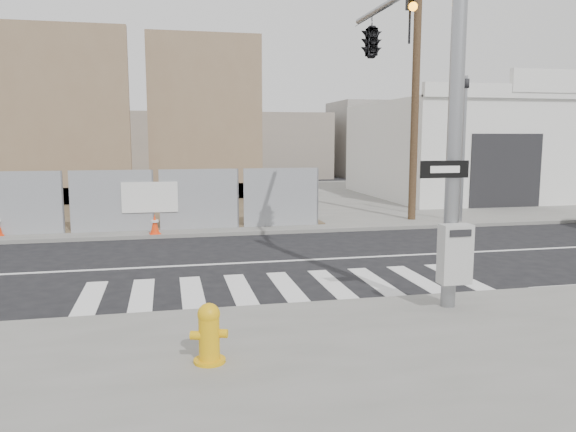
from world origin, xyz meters
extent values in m
plane|color=black|center=(0.00, 0.00, 0.00)|extent=(100.00, 100.00, 0.00)
cube|color=slate|center=(0.00, 14.00, 0.06)|extent=(50.00, 20.00, 0.12)
cylinder|color=gray|center=(2.50, -4.80, 3.62)|extent=(0.26, 0.26, 7.00)
cube|color=#B2B2AF|center=(2.45, -5.08, 1.15)|extent=(0.55, 0.30, 1.05)
cube|color=black|center=(2.25, -4.96, 2.62)|extent=(0.90, 0.03, 0.30)
cube|color=silver|center=(2.25, -4.98, 2.62)|extent=(0.55, 0.01, 0.12)
imported|color=black|center=(2.50, -2.80, 5.57)|extent=(0.16, 0.20, 1.00)
imported|color=black|center=(2.50, -0.60, 5.57)|extent=(0.53, 2.48, 1.00)
cylinder|color=gray|center=(8.00, 4.60, 2.72)|extent=(0.12, 0.12, 5.20)
imported|color=black|center=(8.00, 4.60, 5.22)|extent=(0.16, 0.20, 1.00)
cube|color=#7B624A|center=(-7.00, 13.00, 4.12)|extent=(6.00, 0.50, 8.00)
cube|color=#7B624A|center=(-7.00, 13.40, 0.52)|extent=(6.00, 1.30, 0.80)
cube|color=#7B624A|center=(-0.50, 14.00, 4.12)|extent=(5.50, 0.50, 8.00)
cube|color=#7B624A|center=(-0.50, 14.40, 0.52)|extent=(5.50, 1.30, 0.80)
cube|color=silver|center=(14.00, 13.00, 2.52)|extent=(12.00, 10.00, 4.80)
cube|color=silver|center=(14.00, 8.00, 5.12)|extent=(12.00, 0.30, 0.60)
cube|color=silver|center=(14.00, 7.95, 5.57)|extent=(4.00, 0.30, 1.00)
cube|color=black|center=(12.00, 7.98, 1.72)|extent=(3.40, 0.06, 3.20)
cylinder|color=brown|center=(6.50, 5.50, 5.12)|extent=(0.28, 0.28, 10.00)
cylinder|color=#DEA30C|center=(-1.94, -6.48, 0.14)|extent=(0.55, 0.55, 0.04)
cylinder|color=#DEA30C|center=(-1.94, -6.48, 0.45)|extent=(0.36, 0.36, 0.66)
sphere|color=#DEA30C|center=(-1.94, -6.48, 0.80)|extent=(0.31, 0.31, 0.31)
cylinder|color=#DEA30C|center=(-2.12, -6.48, 0.51)|extent=(0.18, 0.16, 0.12)
cylinder|color=#DEA30C|center=(-1.77, -6.48, 0.51)|extent=(0.18, 0.16, 0.12)
cube|color=#F6380C|center=(-2.85, 4.22, 0.13)|extent=(0.38, 0.38, 0.03)
cone|color=#F6380C|center=(-2.85, 4.22, 0.44)|extent=(0.34, 0.34, 0.64)
cylinder|color=silver|center=(-2.85, 4.22, 0.53)|extent=(0.25, 0.25, 0.07)
camera|label=1|loc=(-2.45, -13.85, 3.17)|focal=35.00mm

